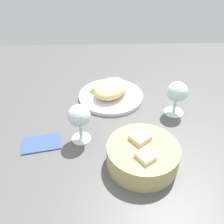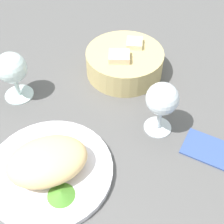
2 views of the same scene
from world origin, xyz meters
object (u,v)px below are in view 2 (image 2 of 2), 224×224
wine_glass_near (162,101)px  folded_napkin (211,150)px  bread_basket (125,62)px  wine_glass_far (12,70)px  plate (50,171)px

wine_glass_near → folded_napkin: 14.05cm
bread_basket → wine_glass_near: wine_glass_near is taller
wine_glass_near → bread_basket: bearing=59.3°
wine_glass_far → wine_glass_near: bearing=-68.1°
plate → folded_napkin: bearing=-41.4°
wine_glass_far → folded_napkin: (14.11, -42.31, -7.20)cm
bread_basket → wine_glass_near: bearing=-120.7°
bread_basket → wine_glass_far: size_ratio=1.61×
bread_basket → wine_glass_far: 26.65cm
bread_basket → wine_glass_far: wine_glass_far is taller
plate → bread_basket: bread_basket is taller
folded_napkin → plate: bearing=37.2°
wine_glass_near → wine_glass_far: wine_glass_near is taller
plate → wine_glass_far: 24.39cm
bread_basket → folded_napkin: 29.76cm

